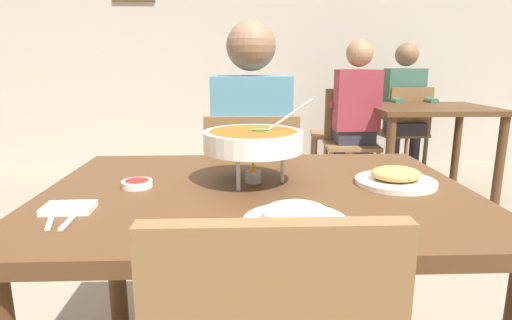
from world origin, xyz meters
name	(u,v)px	position (x,y,z in m)	size (l,w,h in m)	color
cafe_rear_partition	(244,27)	(0.00, 3.58, 1.50)	(10.00, 0.10, 3.00)	#BCB2A3
dining_table_main	(258,224)	(0.00, 0.00, 0.66)	(1.24, 0.92, 0.77)	#51331C
chair_diner_main	(251,195)	(0.00, 0.74, 0.51)	(0.44, 0.44, 0.90)	brown
diner_main	(251,145)	(0.00, 0.78, 0.75)	(0.40, 0.45, 1.31)	#2D2D38
curry_bowl	(253,141)	(-0.01, 0.06, 0.90)	(0.33, 0.30, 0.26)	silver
rice_plate	(296,217)	(0.07, -0.30, 0.79)	(0.24, 0.24, 0.06)	white
appetizer_plate	(396,178)	(0.42, 0.02, 0.79)	(0.24, 0.24, 0.06)	white
sauce_dish	(137,184)	(-0.36, 0.02, 0.78)	(0.09, 0.09, 0.02)	white
napkin_folded	(69,208)	(-0.48, -0.18, 0.78)	(0.12, 0.08, 0.02)	white
fork_utensil	(52,217)	(-0.50, -0.23, 0.77)	(0.01, 0.17, 0.01)	silver
spoon_utensil	(74,217)	(-0.45, -0.23, 0.77)	(0.01, 0.17, 0.01)	silver
dining_table_far	(429,123)	(1.54, 2.30, 0.63)	(1.00, 0.80, 0.77)	#51331C
chair_bg_left	(350,135)	(0.90, 2.42, 0.51)	(0.47, 0.47, 0.90)	brown
chair_bg_middle	(404,127)	(1.54, 2.84, 0.51)	(0.48, 0.48, 0.90)	brown
chair_bg_right	(344,127)	(0.96, 2.87, 0.51)	(0.49, 0.49, 0.90)	brown
patron_bg_left	(355,109)	(0.92, 2.36, 0.75)	(0.40, 0.45, 1.31)	#2D2D38
patron_bg_middle	(405,103)	(1.54, 2.87, 0.75)	(0.40, 0.45, 1.31)	#2D2D38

